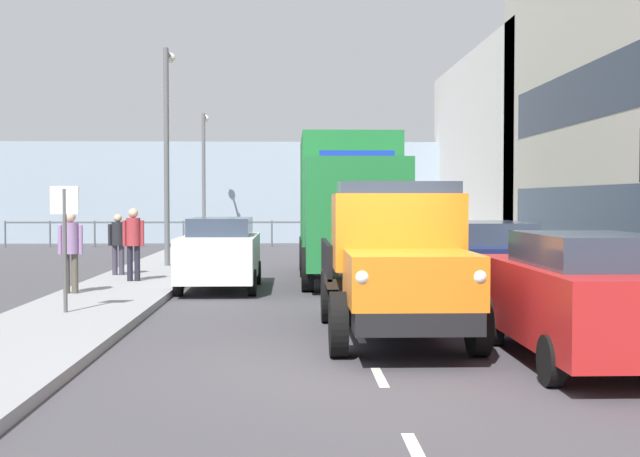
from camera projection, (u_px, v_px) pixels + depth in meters
The scene contains 18 objects.
ground_plane at pixel (336, 287), 20.42m from camera, with size 80.00×80.00×0.00m, color #423F44.
sidewalk_left at pixel (536, 284), 20.58m from camera, with size 2.47×36.25×0.15m, color gray.
sidewalk_right at pixel (132, 285), 20.25m from camera, with size 2.47×36.25×0.15m, color gray.
road_centreline_markings at pixel (337, 290), 19.85m from camera, with size 0.12×31.72×0.01m.
building_far_block at pixel (550, 154), 35.03m from camera, with size 7.19×15.34×8.19m.
sea_horizon at pixel (314, 193), 41.43m from camera, with size 80.00×0.80×5.00m, color #8C9EAD.
seawall_railing at pixel (316, 227), 37.89m from camera, with size 28.08×0.08×1.20m.
truck_vintage_orange at pixel (397, 264), 12.70m from camera, with size 2.17×5.64×2.43m.
lorry_cargo_green at pixel (348, 203), 22.28m from camera, with size 2.58×8.20×3.87m.
car_red_kerbside_near at pixel (584, 296), 10.93m from camera, with size 1.89×4.42×1.72m.
car_navy_kerbside_1 at pixel (484, 263), 16.64m from camera, with size 1.86×4.54×1.72m.
car_white_oppositeside_0 at pixel (220, 252), 19.85m from camera, with size 1.83×4.13×1.72m.
pedestrian_strolling at pixel (70, 245), 17.77m from camera, with size 0.53×0.34×1.75m.
pedestrian_near_railing at pixel (133, 238), 20.47m from camera, with size 0.53×0.34×1.79m.
pedestrian_with_bag at pixel (118, 239), 22.12m from camera, with size 0.53×0.34×1.62m.
lamp_post_promenade at pixel (167, 137), 25.28m from camera, with size 0.32×1.14×6.59m.
lamp_post_far at pixel (204, 165), 37.40m from camera, with size 0.32×1.14×5.88m.
street_sign at pixel (65, 226), 14.77m from camera, with size 0.50×0.07×2.25m.
Camera 1 is at (1.06, 10.69, 2.16)m, focal length 46.72 mm.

